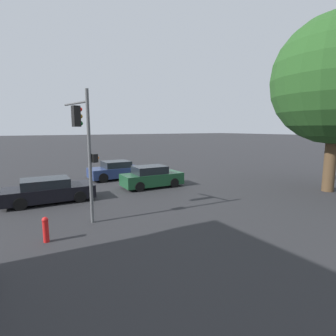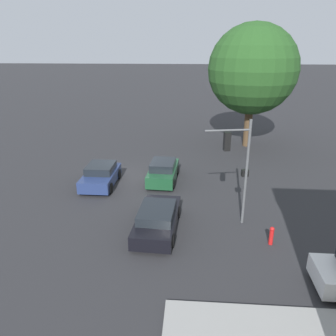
{
  "view_description": "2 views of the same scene",
  "coord_description": "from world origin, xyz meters",
  "px_view_note": "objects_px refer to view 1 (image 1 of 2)",
  "views": [
    {
      "loc": [
        8.61,
        17.61,
        3.99
      ],
      "look_at": [
        0.32,
        4.39,
        1.62
      ],
      "focal_mm": 28.0,
      "sensor_mm": 36.0,
      "label": 1
    },
    {
      "loc": [
        21.17,
        4.02,
        8.85
      ],
      "look_at": [
        3.55,
        2.71,
        2.19
      ],
      "focal_mm": 35.0,
      "sensor_mm": 36.0,
      "label": 2
    }
  ],
  "objects_px": {
    "crossing_car_2": "(115,170)",
    "crossing_car_0": "(152,177)",
    "crossing_car_1": "(49,191)",
    "fire_hydrant": "(46,229)",
    "traffic_signal": "(84,137)"
  },
  "relations": [
    {
      "from": "crossing_car_2",
      "to": "crossing_car_1",
      "type": "bearing_deg",
      "value": 39.15
    },
    {
      "from": "crossing_car_1",
      "to": "fire_hydrant",
      "type": "height_order",
      "value": "crossing_car_1"
    },
    {
      "from": "traffic_signal",
      "to": "crossing_car_1",
      "type": "xyz_separation_m",
      "value": [
        1.03,
        -3.89,
        -3.0
      ]
    },
    {
      "from": "crossing_car_2",
      "to": "crossing_car_0",
      "type": "bearing_deg",
      "value": 105.11
    },
    {
      "from": "crossing_car_2",
      "to": "fire_hydrant",
      "type": "distance_m",
      "value": 11.68
    },
    {
      "from": "crossing_car_0",
      "to": "crossing_car_1",
      "type": "relative_size",
      "value": 0.9
    },
    {
      "from": "crossing_car_2",
      "to": "fire_hydrant",
      "type": "xyz_separation_m",
      "value": [
        6.28,
        9.84,
        -0.2
      ]
    },
    {
      "from": "traffic_signal",
      "to": "crossing_car_0",
      "type": "height_order",
      "value": "traffic_signal"
    },
    {
      "from": "crossing_car_1",
      "to": "crossing_car_2",
      "type": "bearing_deg",
      "value": 41.95
    },
    {
      "from": "traffic_signal",
      "to": "fire_hydrant",
      "type": "xyz_separation_m",
      "value": [
        1.89,
        1.59,
        -3.14
      ]
    },
    {
      "from": "crossing_car_2",
      "to": "fire_hydrant",
      "type": "height_order",
      "value": "crossing_car_2"
    },
    {
      "from": "fire_hydrant",
      "to": "crossing_car_0",
      "type": "bearing_deg",
      "value": -141.99
    },
    {
      "from": "traffic_signal",
      "to": "crossing_car_1",
      "type": "distance_m",
      "value": 5.02
    },
    {
      "from": "crossing_car_0",
      "to": "crossing_car_1",
      "type": "bearing_deg",
      "value": -174.38
    },
    {
      "from": "crossing_car_1",
      "to": "crossing_car_2",
      "type": "xyz_separation_m",
      "value": [
        -5.43,
        -4.36,
        0.05
      ]
    }
  ]
}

